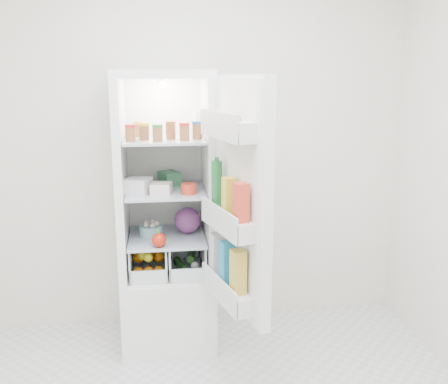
{
  "coord_description": "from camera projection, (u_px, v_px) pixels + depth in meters",
  "views": [
    {
      "loc": [
        -0.24,
        -1.94,
        1.77
      ],
      "look_at": [
        0.15,
        0.95,
        1.08
      ],
      "focal_mm": 40.0,
      "sensor_mm": 36.0,
      "label": 1
    }
  ],
  "objects": [
    {
      "name": "squeeze_bottle",
      "position": [
        197.0,
        123.0,
        3.2
      ],
      "size": [
        0.06,
        0.06,
        0.16
      ],
      "primitive_type": "cylinder",
      "rotation": [
        0.0,
        0.0,
        0.28
      ],
      "color": "white",
      "rests_on": "shelf_top"
    },
    {
      "name": "mushroom_bowl",
      "position": [
        151.0,
        231.0,
        3.24
      ],
      "size": [
        0.18,
        0.18,
        0.07
      ],
      "primitive_type": "cylinder",
      "rotation": [
        0.0,
        0.0,
        -0.22
      ],
      "color": "#83B0C3",
      "rests_on": "shelf_low"
    },
    {
      "name": "crisper_left",
      "position": [
        149.0,
        256.0,
        3.27
      ],
      "size": [
        0.23,
        0.46,
        0.22
      ],
      "primitive_type": null,
      "color": "silver",
      "rests_on": "refrigerator"
    },
    {
      "name": "red_cabbage",
      "position": [
        188.0,
        220.0,
        3.29
      ],
      "size": [
        0.17,
        0.17,
        0.17
      ],
      "primitive_type": "sphere",
      "color": "#5D1F53",
      "rests_on": "shelf_low"
    },
    {
      "name": "crisper_right",
      "position": [
        186.0,
        255.0,
        3.3
      ],
      "size": [
        0.23,
        0.46,
        0.22
      ],
      "primitive_type": null,
      "color": "silver",
      "rests_on": "refrigerator"
    },
    {
      "name": "tub_white",
      "position": [
        138.0,
        185.0,
        3.09
      ],
      "size": [
        0.19,
        0.19,
        0.09
      ],
      "primitive_type": "cube",
      "rotation": [
        0.0,
        0.0,
        -0.37
      ],
      "color": "silver",
      "rests_on": "shelf_mid"
    },
    {
      "name": "tin_red",
      "position": [
        189.0,
        189.0,
        3.06
      ],
      "size": [
        0.11,
        0.11,
        0.06
      ],
      "primitive_type": "cylinder",
      "rotation": [
        0.0,
        0.0,
        -0.12
      ],
      "color": "red",
      "rests_on": "shelf_mid"
    },
    {
      "name": "room_walls",
      "position": [
        219.0,
        122.0,
        1.95
      ],
      "size": [
        3.02,
        3.02,
        2.61
      ],
      "color": "white",
      "rests_on": "ground"
    },
    {
      "name": "tub_green",
      "position": [
        170.0,
        178.0,
        3.32
      ],
      "size": [
        0.16,
        0.18,
        0.09
      ],
      "primitive_type": "cube",
      "rotation": [
        0.0,
        0.0,
        0.41
      ],
      "color": "#3C8553",
      "rests_on": "shelf_mid"
    },
    {
      "name": "citrus_pile",
      "position": [
        149.0,
        262.0,
        3.22
      ],
      "size": [
        0.2,
        0.24,
        0.16
      ],
      "color": "orange",
      "rests_on": "refrigerator"
    },
    {
      "name": "refrigerator",
      "position": [
        167.0,
        244.0,
        3.34
      ],
      "size": [
        0.6,
        0.6,
        1.8
      ],
      "color": "silver",
      "rests_on": "ground"
    },
    {
      "name": "bell_pepper",
      "position": [
        159.0,
        240.0,
        3.03
      ],
      "size": [
        0.09,
        0.09,
        0.09
      ],
      "primitive_type": "sphere",
      "color": "red",
      "rests_on": "shelf_low"
    },
    {
      "name": "shelf_top",
      "position": [
        164.0,
        139.0,
        3.11
      ],
      "size": [
        0.49,
        0.53,
        0.02
      ],
      "primitive_type": "cube",
      "color": "#A8B7C5",
      "rests_on": "refrigerator"
    },
    {
      "name": "veg_pile",
      "position": [
        187.0,
        261.0,
        3.31
      ],
      "size": [
        0.16,
        0.3,
        0.1
      ],
      "color": "#1E531B",
      "rests_on": "refrigerator"
    },
    {
      "name": "fridge_door",
      "position": [
        238.0,
        204.0,
        2.68
      ],
      "size": [
        0.3,
        0.6,
        1.3
      ],
      "rotation": [
        0.0,
        0.0,
        1.83
      ],
      "color": "silver",
      "rests_on": "refrigerator"
    },
    {
      "name": "condiment_jars",
      "position": [
        160.0,
        133.0,
        3.02
      ],
      "size": [
        0.46,
        0.32,
        0.08
      ],
      "color": "#B21919",
      "rests_on": "shelf_top"
    },
    {
      "name": "tub_cream",
      "position": [
        161.0,
        188.0,
        3.06
      ],
      "size": [
        0.14,
        0.14,
        0.07
      ],
      "primitive_type": "cube",
      "rotation": [
        0.0,
        0.0,
        -0.2
      ],
      "color": "silver",
      "rests_on": "shelf_mid"
    },
    {
      "name": "shelf_low",
      "position": [
        167.0,
        237.0,
        3.26
      ],
      "size": [
        0.49,
        0.53,
        0.01
      ],
      "primitive_type": "cube",
      "color": "#A8B7C5",
      "rests_on": "refrigerator"
    },
    {
      "name": "shelf_mid",
      "position": [
        166.0,
        191.0,
        3.19
      ],
      "size": [
        0.49,
        0.53,
        0.02
      ],
      "primitive_type": "cube",
      "color": "#A8B7C5",
      "rests_on": "refrigerator"
    }
  ]
}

